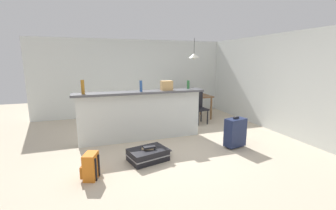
# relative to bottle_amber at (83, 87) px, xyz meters

# --- Properties ---
(ground_plane) EXTENTS (13.00, 13.00, 0.05)m
(ground_plane) POSITION_rel_bottle_amber_xyz_m (1.65, -0.40, -1.32)
(ground_plane) COLOR beige
(wall_back) EXTENTS (6.60, 0.10, 2.50)m
(wall_back) POSITION_rel_bottle_amber_xyz_m (1.65, 2.65, -0.04)
(wall_back) COLOR silver
(wall_back) RESTS_ON ground_plane
(wall_right) EXTENTS (0.10, 6.00, 2.50)m
(wall_right) POSITION_rel_bottle_amber_xyz_m (4.70, -0.10, -0.04)
(wall_right) COLOR silver
(wall_right) RESTS_ON ground_plane
(partition_half_wall) EXTENTS (2.80, 0.20, 1.10)m
(partition_half_wall) POSITION_rel_bottle_amber_xyz_m (1.23, 0.03, -0.75)
(partition_half_wall) COLOR silver
(partition_half_wall) RESTS_ON ground_plane
(bar_countertop) EXTENTS (2.96, 0.40, 0.05)m
(bar_countertop) POSITION_rel_bottle_amber_xyz_m (1.23, 0.03, -0.17)
(bar_countertop) COLOR #4C4C51
(bar_countertop) RESTS_ON partition_half_wall
(bottle_amber) EXTENTS (0.07, 0.07, 0.29)m
(bottle_amber) POSITION_rel_bottle_amber_xyz_m (0.00, 0.00, 0.00)
(bottle_amber) COLOR #9E661E
(bottle_amber) RESTS_ON bar_countertop
(bottle_blue) EXTENTS (0.06, 0.06, 0.25)m
(bottle_blue) POSITION_rel_bottle_amber_xyz_m (1.22, -0.02, -0.02)
(bottle_blue) COLOR #284C89
(bottle_blue) RESTS_ON bar_countertop
(bottle_green) EXTENTS (0.07, 0.07, 0.20)m
(bottle_green) POSITION_rel_bottle_amber_xyz_m (2.43, 0.13, -0.05)
(bottle_green) COLOR #2D6B38
(bottle_green) RESTS_ON bar_countertop
(grocery_bag) EXTENTS (0.26, 0.18, 0.22)m
(grocery_bag) POSITION_rel_bottle_amber_xyz_m (1.84, 0.03, -0.04)
(grocery_bag) COLOR tan
(grocery_bag) RESTS_ON bar_countertop
(dining_table) EXTENTS (1.10, 0.80, 0.74)m
(dining_table) POSITION_rel_bottle_amber_xyz_m (3.18, 1.48, -0.65)
(dining_table) COLOR brown
(dining_table) RESTS_ON ground_plane
(dining_chair_near_partition) EXTENTS (0.45, 0.45, 0.93)m
(dining_chair_near_partition) POSITION_rel_bottle_amber_xyz_m (3.12, 0.92, -0.78)
(dining_chair_near_partition) COLOR black
(dining_chair_near_partition) RESTS_ON ground_plane
(dining_chair_far_side) EXTENTS (0.42, 0.42, 0.93)m
(dining_chair_far_side) POSITION_rel_bottle_amber_xyz_m (3.21, 1.98, -0.78)
(dining_chair_far_side) COLOR black
(dining_chair_far_side) RESTS_ON ground_plane
(pendant_lamp) EXTENTS (0.34, 0.34, 0.64)m
(pendant_lamp) POSITION_rel_bottle_amber_xyz_m (3.25, 1.58, 0.68)
(pendant_lamp) COLOR black
(suitcase_flat_black) EXTENTS (0.88, 0.65, 0.22)m
(suitcase_flat_black) POSITION_rel_bottle_amber_xyz_m (1.09, -1.11, -1.18)
(suitcase_flat_black) COLOR black
(suitcase_flat_black) RESTS_ON ground_plane
(backpack_orange) EXTENTS (0.30, 0.32, 0.42)m
(backpack_orange) POSITION_rel_bottle_amber_xyz_m (0.08, -1.47, -1.09)
(backpack_orange) COLOR orange
(backpack_orange) RESTS_ON ground_plane
(suitcase_upright_navy) EXTENTS (0.48, 0.33, 0.67)m
(suitcase_upright_navy) POSITION_rel_bottle_amber_xyz_m (3.01, -1.06, -0.96)
(suitcase_upright_navy) COLOR #1E284C
(suitcase_upright_navy) RESTS_ON ground_plane
(book_stack) EXTENTS (0.26, 0.22, 0.06)m
(book_stack) POSITION_rel_bottle_amber_xyz_m (1.10, -1.09, -1.04)
(book_stack) COLOR tan
(book_stack) RESTS_ON suitcase_flat_black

